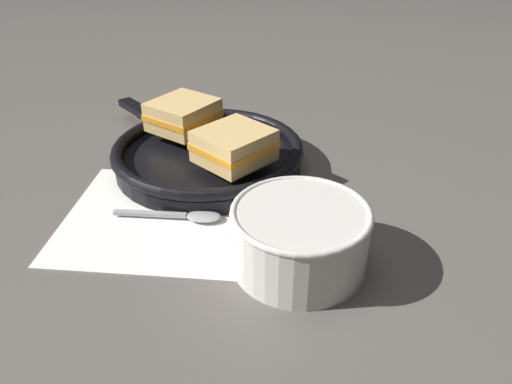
# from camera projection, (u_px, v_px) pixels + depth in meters

# --- Properties ---
(ground_plane) EXTENTS (4.00, 4.00, 0.00)m
(ground_plane) POSITION_uv_depth(u_px,v_px,m) (245.00, 213.00, 0.67)
(ground_plane) COLOR #56514C
(napkin) EXTENTS (0.29, 0.26, 0.00)m
(napkin) POSITION_uv_depth(u_px,v_px,m) (172.00, 216.00, 0.66)
(napkin) COLOR white
(napkin) RESTS_ON ground_plane
(soup_bowl) EXTENTS (0.16, 0.16, 0.08)m
(soup_bowl) POSITION_uv_depth(u_px,v_px,m) (300.00, 234.00, 0.56)
(soup_bowl) COLOR silver
(soup_bowl) RESTS_ON ground_plane
(spoon) EXTENTS (0.14, 0.03, 0.01)m
(spoon) POSITION_uv_depth(u_px,v_px,m) (189.00, 216.00, 0.65)
(spoon) COLOR #9E9EA3
(spoon) RESTS_ON napkin
(skillet) EXTENTS (0.36, 0.33, 0.04)m
(skillet) POSITION_uv_depth(u_px,v_px,m) (208.00, 154.00, 0.78)
(skillet) COLOR black
(skillet) RESTS_ON ground_plane
(sandwich_near_left) EXTENTS (0.12, 0.13, 0.05)m
(sandwich_near_left) POSITION_uv_depth(u_px,v_px,m) (183.00, 115.00, 0.80)
(sandwich_near_left) COLOR #DBB26B
(sandwich_near_left) RESTS_ON skillet
(sandwich_near_right) EXTENTS (0.13, 0.13, 0.05)m
(sandwich_near_right) POSITION_uv_depth(u_px,v_px,m) (234.00, 146.00, 0.70)
(sandwich_near_right) COLOR #DBB26B
(sandwich_near_right) RESTS_ON skillet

